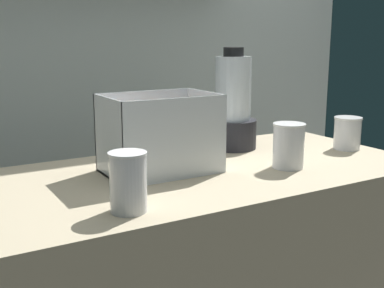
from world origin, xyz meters
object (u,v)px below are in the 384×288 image
at_px(blender_pitcher, 233,108).
at_px(juice_cup_pomegranate_middle, 347,135).
at_px(juice_cup_pomegranate_far_left, 128,186).
at_px(carrot_display_bin, 160,148).
at_px(juice_cup_mango_left, 288,147).

distance_m(blender_pitcher, juice_cup_pomegranate_middle, 0.40).
xyz_separation_m(blender_pitcher, juice_cup_pomegranate_far_left, (-0.56, -0.41, -0.08)).
height_order(carrot_display_bin, juice_cup_pomegranate_middle, carrot_display_bin).
bearing_deg(carrot_display_bin, juice_cup_mango_left, -24.05).
height_order(carrot_display_bin, juice_cup_pomegranate_far_left, carrot_display_bin).
distance_m(blender_pitcher, juice_cup_mango_left, 0.31).
relative_size(blender_pitcher, juice_cup_pomegranate_middle, 3.10).
relative_size(blender_pitcher, juice_cup_mango_left, 2.60).
bearing_deg(blender_pitcher, juice_cup_pomegranate_middle, -33.03).
bearing_deg(juice_cup_mango_left, juice_cup_pomegranate_middle, 14.14).
bearing_deg(blender_pitcher, juice_cup_pomegranate_far_left, -144.19).
height_order(blender_pitcher, juice_cup_pomegranate_far_left, blender_pitcher).
height_order(carrot_display_bin, juice_cup_mango_left, carrot_display_bin).
height_order(carrot_display_bin, blender_pitcher, blender_pitcher).
xyz_separation_m(juice_cup_pomegranate_far_left, juice_cup_mango_left, (0.55, 0.11, 0.00)).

